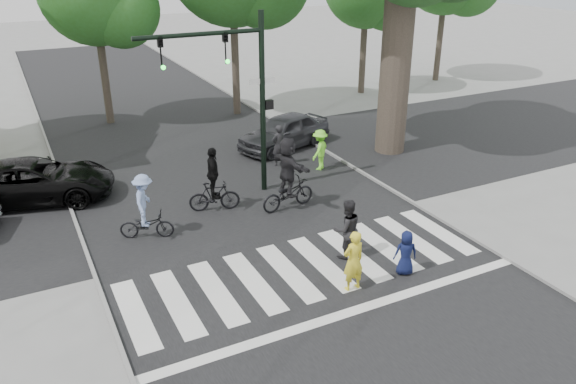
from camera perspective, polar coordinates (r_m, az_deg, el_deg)
name	(u,v)px	position (r m, az deg, el deg)	size (l,w,h in m)	color
ground	(325,286)	(14.25, 3.75, -9.55)	(120.00, 120.00, 0.00)	gray
road_stem	(246,209)	(18.15, -4.28, -1.75)	(10.00, 70.00, 0.01)	black
road_cross	(214,177)	(20.72, -7.54, 1.47)	(70.00, 10.00, 0.01)	black
curb_left	(83,243)	(17.08, -20.12, -4.85)	(0.10, 70.00, 0.10)	gray
curb_right	(375,180)	(20.42, 8.86, 1.18)	(0.10, 70.00, 0.10)	gray
crosswalk	(312,273)	(14.72, 2.43, -8.27)	(10.00, 3.85, 0.01)	silver
traffic_signal	(238,81)	(18.05, -5.13, 11.20)	(4.45, 0.29, 6.00)	black
pedestrian_woman	(353,261)	(13.81, 6.65, -6.96)	(0.58, 0.38, 1.60)	yellow
pedestrian_child	(406,253)	(14.73, 11.87, -6.07)	(0.59, 0.39, 1.22)	#0F163C
pedestrian_adult	(347,229)	(15.13, 5.98, -3.77)	(0.82, 0.64, 1.70)	black
cyclist_left	(145,211)	(16.55, -14.31, -1.89)	(1.64, 1.15, 1.96)	black
cyclist_mid	(214,185)	(17.85, -7.56, 0.68)	(1.68, 1.06, 2.11)	black
cyclist_right	(288,178)	(17.76, -0.01, 1.48)	(1.95, 1.81, 2.39)	black
car_suv	(34,181)	(20.26, -24.43, 1.04)	(2.34, 5.08, 1.41)	black
car_grey	(284,131)	(23.40, -0.41, 6.18)	(1.69, 4.19, 1.43)	#343439
bystander_hivis	(320,150)	(21.11, 3.25, 4.31)	(1.00, 0.57, 1.55)	#7DF933
bystander_dark	(278,145)	(21.47, -0.97, 4.77)	(0.59, 0.38, 1.61)	black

